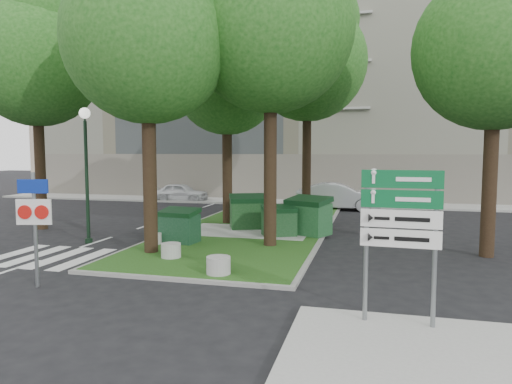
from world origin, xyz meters
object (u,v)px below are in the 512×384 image
(directional_sign, at_px, (401,222))
(car_white, at_px, (181,192))
(dumpster_b, at_px, (248,212))
(dumpster_a, at_px, (179,226))
(bollard_left, at_px, (154,238))
(tree_median_near_right, at_px, (274,12))
(tree_street_left, at_px, (38,50))
(car_silver, at_px, (338,196))
(bollard_right, at_px, (218,265))
(tree_street_right, at_px, (499,34))
(litter_bin, at_px, (320,218))
(tree_median_mid, at_px, (229,70))
(dumpster_d, at_px, (308,216))
(bollard_mid, at_px, (171,250))
(street_lamp, at_px, (86,159))
(tree_median_near_left, at_px, (150,24))
(dumpster_c, at_px, (279,221))
(traffic_sign_pole, at_px, (35,214))
(tree_median_far, at_px, (310,50))

(directional_sign, distance_m, car_white, 23.80)
(dumpster_b, bearing_deg, dumpster_a, -136.40)
(car_white, bearing_deg, bollard_left, -161.67)
(tree_median_near_right, height_order, tree_street_left, tree_median_near_right)
(car_silver, bearing_deg, bollard_right, 169.23)
(tree_median_near_right, height_order, car_white, tree_median_near_right)
(tree_street_right, xyz_separation_m, litter_bin, (-5.89, 4.23, -6.55))
(tree_median_mid, relative_size, tree_street_right, 0.99)
(dumpster_d, relative_size, bollard_mid, 3.21)
(tree_street_left, bearing_deg, bollard_right, -29.32)
(tree_median_near_right, xyz_separation_m, bollard_right, (-0.60, -4.06, -7.64))
(street_lamp, bearing_deg, dumpster_d, 22.20)
(bollard_mid, bearing_deg, directional_sign, -31.34)
(tree_median_near_left, bearing_deg, tree_median_near_right, 29.74)
(bollard_mid, relative_size, street_lamp, 0.12)
(dumpster_a, bearing_deg, dumpster_b, 72.31)
(dumpster_a, xyz_separation_m, directional_sign, (7.18, -6.20, 1.33))
(dumpster_d, bearing_deg, tree_street_right, 8.02)
(tree_street_right, height_order, dumpster_b, tree_street_right)
(dumpster_c, xyz_separation_m, car_silver, (1.56, 9.49, 0.09))
(street_lamp, distance_m, traffic_sign_pole, 5.69)
(litter_bin, xyz_separation_m, directional_sign, (2.72, -11.29, 1.61))
(tree_median_near_right, bearing_deg, bollard_mid, -135.07)
(car_silver, bearing_deg, street_lamp, 142.55)
(dumpster_d, bearing_deg, traffic_sign_pole, -99.12)
(tree_street_right, bearing_deg, dumpster_b, 162.99)
(tree_median_mid, xyz_separation_m, tree_street_right, (10.00, -4.00, 0.00))
(street_lamp, height_order, car_silver, street_lamp)
(dumpster_b, xyz_separation_m, traffic_sign_pole, (-2.95, -9.10, 1.02))
(tree_median_mid, bearing_deg, bollard_left, -101.68)
(tree_median_mid, distance_m, street_lamp, 7.56)
(tree_median_far, distance_m, tree_street_left, 12.29)
(litter_bin, distance_m, car_silver, 6.58)
(dumpster_a, height_order, litter_bin, dumpster_a)
(street_lamp, bearing_deg, dumpster_c, 21.25)
(bollard_mid, bearing_deg, tree_median_near_right, 44.93)
(tree_median_near_right, height_order, tree_median_mid, tree_median_near_right)
(dumpster_d, bearing_deg, car_white, 157.91)
(bollard_left, bearing_deg, litter_bin, 46.91)
(litter_bin, bearing_deg, car_white, 140.43)
(dumpster_c, relative_size, bollard_mid, 2.54)
(dumpster_d, bearing_deg, tree_street_left, -150.70)
(tree_median_far, distance_m, directional_sign, 15.82)
(dumpster_a, bearing_deg, tree_median_near_right, 12.76)
(tree_median_mid, relative_size, car_white, 2.71)
(tree_median_near_left, distance_m, bollard_mid, 7.06)
(tree_median_near_right, height_order, tree_street_right, tree_median_near_right)
(dumpster_a, height_order, dumpster_b, dumpster_b)
(tree_median_near_right, xyz_separation_m, car_white, (-9.24, 13.28, -7.36))
(dumpster_a, bearing_deg, dumpster_c, 40.65)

